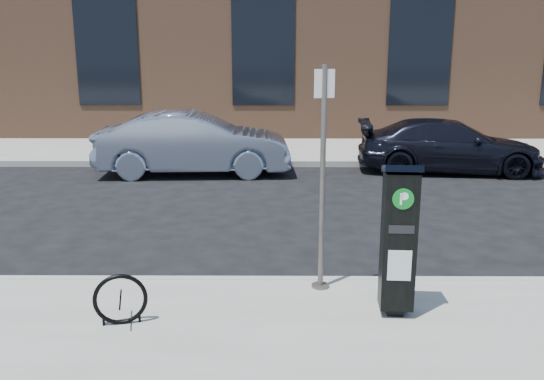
{
  "coord_description": "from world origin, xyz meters",
  "views": [
    {
      "loc": [
        0.4,
        -6.91,
        2.98
      ],
      "look_at": [
        0.35,
        0.5,
        1.19
      ],
      "focal_mm": 38.0,
      "sensor_mm": 36.0,
      "label": 1
    }
  ],
  "objects_px": {
    "bike_rack": "(120,300)",
    "parking_kiosk": "(399,238)",
    "sign_pole": "(322,181)",
    "car_dark": "(449,146)",
    "car_silver": "(194,143)"
  },
  "relations": [
    {
      "from": "car_dark",
      "to": "car_silver",
      "type": "bearing_deg",
      "value": 98.55
    },
    {
      "from": "car_silver",
      "to": "bike_rack",
      "type": "bearing_deg",
      "value": 179.65
    },
    {
      "from": "car_silver",
      "to": "car_dark",
      "type": "relative_size",
      "value": 1.03
    },
    {
      "from": "bike_rack",
      "to": "car_silver",
      "type": "bearing_deg",
      "value": 79.57
    },
    {
      "from": "bike_rack",
      "to": "parking_kiosk",
      "type": "bearing_deg",
      "value": -7.76
    },
    {
      "from": "sign_pole",
      "to": "car_dark",
      "type": "height_order",
      "value": "sign_pole"
    },
    {
      "from": "sign_pole",
      "to": "car_silver",
      "type": "relative_size",
      "value": 0.57
    },
    {
      "from": "sign_pole",
      "to": "car_dark",
      "type": "xyz_separation_m",
      "value": [
        3.81,
        7.7,
        -0.83
      ]
    },
    {
      "from": "parking_kiosk",
      "to": "bike_rack",
      "type": "height_order",
      "value": "parking_kiosk"
    },
    {
      "from": "car_silver",
      "to": "sign_pole",
      "type": "bearing_deg",
      "value": -163.71
    },
    {
      "from": "parking_kiosk",
      "to": "car_dark",
      "type": "xyz_separation_m",
      "value": [
        3.04,
        8.43,
        -0.37
      ]
    },
    {
      "from": "parking_kiosk",
      "to": "sign_pole",
      "type": "distance_m",
      "value": 1.15
    },
    {
      "from": "sign_pole",
      "to": "car_silver",
      "type": "height_order",
      "value": "sign_pole"
    },
    {
      "from": "parking_kiosk",
      "to": "car_silver",
      "type": "relative_size",
      "value": 0.36
    },
    {
      "from": "sign_pole",
      "to": "car_silver",
      "type": "distance_m",
      "value": 7.83
    }
  ]
}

